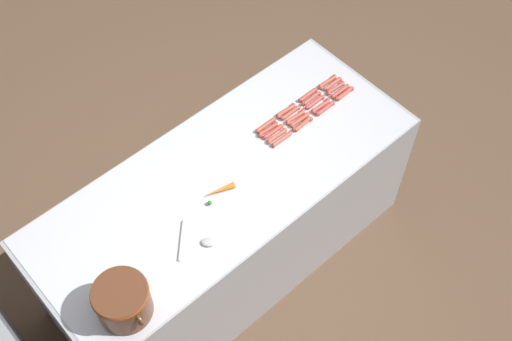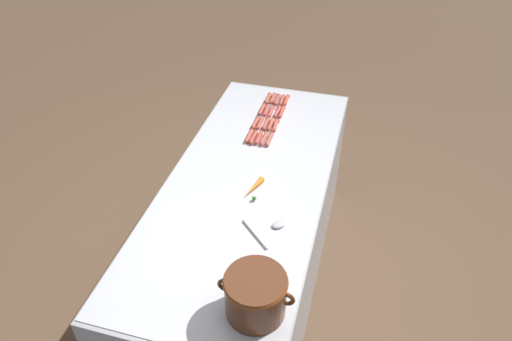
% 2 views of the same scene
% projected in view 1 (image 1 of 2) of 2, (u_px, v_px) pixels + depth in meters
% --- Properties ---
extents(ground_plane, '(20.00, 20.00, 0.00)m').
position_uv_depth(ground_plane, '(230.00, 255.00, 4.03)').
color(ground_plane, brown).
extents(griddle_counter, '(0.86, 2.11, 0.86)m').
position_uv_depth(griddle_counter, '(227.00, 220.00, 3.67)').
color(griddle_counter, '#9EA0A5').
rests_on(griddle_counter, ground_plane).
extents(hot_dog_0, '(0.03, 0.14, 0.02)m').
position_uv_depth(hot_dog_0, '(345.00, 94.00, 3.63)').
color(hot_dog_0, '#B64C38').
rests_on(hot_dog_0, griddle_counter).
extents(hot_dog_1, '(0.03, 0.14, 0.02)m').
position_uv_depth(hot_dog_1, '(325.00, 108.00, 3.57)').
color(hot_dog_1, '#B0453D').
rests_on(hot_dog_1, griddle_counter).
extents(hot_dog_2, '(0.03, 0.14, 0.02)m').
position_uv_depth(hot_dog_2, '(303.00, 124.00, 3.51)').
color(hot_dog_2, '#B74C38').
rests_on(hot_dog_2, griddle_counter).
extents(hot_dog_3, '(0.03, 0.14, 0.02)m').
position_uv_depth(hot_dog_3, '(282.00, 139.00, 3.45)').
color(hot_dog_3, '#B05340').
rests_on(hot_dog_3, griddle_counter).
extents(hot_dog_4, '(0.02, 0.14, 0.02)m').
position_uv_depth(hot_dog_4, '(340.00, 91.00, 3.64)').
color(hot_dog_4, '#B1483C').
rests_on(hot_dog_4, griddle_counter).
extents(hot_dog_5, '(0.03, 0.14, 0.02)m').
position_uv_depth(hot_dog_5, '(320.00, 106.00, 3.58)').
color(hot_dog_5, '#B74B41').
rests_on(hot_dog_5, griddle_counter).
extents(hot_dog_6, '(0.03, 0.14, 0.02)m').
position_uv_depth(hot_dog_6, '(300.00, 120.00, 3.52)').
color(hot_dog_6, '#B54C3B').
rests_on(hot_dog_6, griddle_counter).
extents(hot_dog_7, '(0.03, 0.14, 0.02)m').
position_uv_depth(hot_dog_7, '(277.00, 136.00, 3.46)').
color(hot_dog_7, '#B35041').
rests_on(hot_dog_7, griddle_counter).
extents(hot_dog_8, '(0.03, 0.14, 0.02)m').
position_uv_depth(hot_dog_8, '(336.00, 88.00, 3.66)').
color(hot_dog_8, '#AD4A3E').
rests_on(hot_dog_8, griddle_counter).
extents(hot_dog_9, '(0.03, 0.14, 0.02)m').
position_uv_depth(hot_dog_9, '(315.00, 102.00, 3.60)').
color(hot_dog_9, '#BA4941').
rests_on(hot_dog_9, griddle_counter).
extents(hot_dog_10, '(0.03, 0.14, 0.02)m').
position_uv_depth(hot_dog_10, '(295.00, 117.00, 3.54)').
color(hot_dog_10, '#B35038').
rests_on(hot_dog_10, griddle_counter).
extents(hot_dog_11, '(0.02, 0.14, 0.02)m').
position_uv_depth(hot_dog_11, '(273.00, 132.00, 3.48)').
color(hot_dog_11, '#B74538').
rests_on(hot_dog_11, griddle_counter).
extents(hot_dog_12, '(0.03, 0.14, 0.02)m').
position_uv_depth(hot_dog_12, '(333.00, 84.00, 3.68)').
color(hot_dog_12, '#B7503E').
rests_on(hot_dog_12, griddle_counter).
extents(hot_dog_13, '(0.03, 0.14, 0.02)m').
position_uv_depth(hot_dog_13, '(311.00, 98.00, 3.61)').
color(hot_dog_13, '#B8483F').
rests_on(hot_dog_13, griddle_counter).
extents(hot_dog_14, '(0.03, 0.14, 0.02)m').
position_uv_depth(hot_dog_14, '(290.00, 113.00, 3.55)').
color(hot_dog_14, '#B44A3D').
rests_on(hot_dog_14, griddle_counter).
extents(hot_dog_15, '(0.03, 0.14, 0.02)m').
position_uv_depth(hot_dog_15, '(268.00, 129.00, 3.49)').
color(hot_dog_15, '#B34638').
rests_on(hot_dog_15, griddle_counter).
extents(hot_dog_16, '(0.03, 0.14, 0.02)m').
position_uv_depth(hot_dog_16, '(327.00, 82.00, 3.69)').
color(hot_dog_16, '#AF5239').
rests_on(hot_dog_16, griddle_counter).
extents(hot_dog_17, '(0.03, 0.14, 0.02)m').
position_uv_depth(hot_dog_17, '(308.00, 95.00, 3.63)').
color(hot_dog_17, '#B14A3D').
rests_on(hot_dog_17, griddle_counter).
extents(hot_dog_18, '(0.03, 0.14, 0.02)m').
position_uv_depth(hot_dog_18, '(286.00, 111.00, 3.56)').
color(hot_dog_18, '#AB4F3C').
rests_on(hot_dog_18, griddle_counter).
extents(hot_dog_19, '(0.02, 0.14, 0.02)m').
position_uv_depth(hot_dog_19, '(266.00, 125.00, 3.50)').
color(hot_dog_19, '#B4503D').
rests_on(hot_dog_19, griddle_counter).
extents(bean_pot, '(0.32, 0.26, 0.20)m').
position_uv_depth(bean_pot, '(122.00, 300.00, 2.81)').
color(bean_pot, '#562D19').
rests_on(bean_pot, griddle_counter).
extents(serving_spoon, '(0.22, 0.21, 0.02)m').
position_uv_depth(serving_spoon, '(199.00, 242.00, 3.10)').
color(serving_spoon, '#B7B7BC').
rests_on(serving_spoon, griddle_counter).
extents(carrot, '(0.08, 0.18, 0.03)m').
position_uv_depth(carrot, '(218.00, 191.00, 3.25)').
color(carrot, orange).
rests_on(carrot, griddle_counter).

